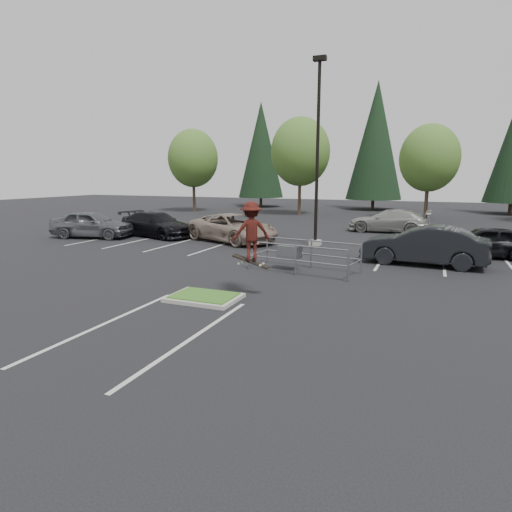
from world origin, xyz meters
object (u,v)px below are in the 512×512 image
at_px(skateboarder, 251,231).
at_px(car_l_grey, 91,224).
at_px(light_pole, 317,164).
at_px(car_r_charc, 424,245).
at_px(car_l_black, 156,224).
at_px(decid_a, 193,160).
at_px(conif_a, 261,150).
at_px(cart_corral, 293,252).
at_px(car_r_black, 485,242).
at_px(conif_b, 376,141).
at_px(car_far_silver, 389,221).
at_px(decid_b, 300,154).
at_px(decid_c, 429,160).
at_px(car_l_tan, 232,228).

height_order(skateboarder, car_l_grey, skateboarder).
distance_m(light_pole, car_r_charc, 7.71).
height_order(car_l_black, car_l_grey, car_l_grey).
height_order(decid_a, conif_a, conif_a).
bearing_deg(cart_corral, car_r_black, 47.93).
bearing_deg(conif_a, cart_corral, -66.25).
xyz_separation_m(conif_a, conif_b, (14.00, 0.50, 0.75)).
xyz_separation_m(cart_corral, car_far_silver, (2.49, 14.39, 0.02)).
relative_size(skateboarder, car_r_charc, 0.41).
xyz_separation_m(decid_b, car_l_black, (-3.99, -19.03, -5.24)).
distance_m(light_pole, decid_b, 19.70).
bearing_deg(car_far_silver, decid_b, -136.92).
xyz_separation_m(car_r_charc, car_far_silver, (-2.52, 11.09, -0.07)).
bearing_deg(cart_corral, decid_a, 136.72).
xyz_separation_m(decid_a, conif_a, (4.01, 9.97, 1.52)).
relative_size(car_l_black, car_far_silver, 1.01).
bearing_deg(car_l_grey, car_far_silver, -71.94).
bearing_deg(cart_corral, car_l_grey, 172.57).
relative_size(car_l_grey, car_r_black, 1.14).
height_order(conif_a, car_l_black, conif_a).
relative_size(decid_a, cart_corral, 1.94).
xyz_separation_m(decid_a, decid_b, (12.00, 0.50, 0.46)).
bearing_deg(skateboarder, cart_corral, -126.09).
bearing_deg(conif_b, skateboarder, -88.26).
xyz_separation_m(car_r_charc, car_r_black, (2.71, 2.97, -0.11)).
bearing_deg(conif_a, skateboarder, -68.71).
distance_m(conif_b, cart_corral, 36.00).
xyz_separation_m(light_pole, decid_a, (-18.51, 18.03, 1.02)).
bearing_deg(car_l_grey, cart_corral, -118.42).
distance_m(light_pole, conif_b, 28.69).
xyz_separation_m(decid_c, car_r_black, (3.04, -18.33, -4.49)).
height_order(car_l_tan, car_far_silver, car_l_tan).
xyz_separation_m(light_pole, decid_c, (5.49, 17.83, 0.69)).
height_order(conif_a, car_l_grey, conif_a).
bearing_deg(skateboarder, car_l_black, -77.82).
height_order(decid_a, conif_b, conif_b).
distance_m(car_r_charc, car_far_silver, 11.37).
distance_m(light_pole, car_l_grey, 14.69).
distance_m(conif_a, cart_corral, 38.52).
bearing_deg(car_l_tan, decid_a, 59.68).
height_order(decid_b, car_far_silver, decid_b).
relative_size(light_pole, car_r_charc, 1.92).
distance_m(decid_c, car_l_black, 24.73).
height_order(light_pole, car_r_black, light_pole).
distance_m(decid_a, car_r_charc, 32.81).
bearing_deg(car_l_black, conif_a, 22.92).
bearing_deg(light_pole, car_r_charc, -30.87).
height_order(decid_a, cart_corral, decid_a).
height_order(light_pole, cart_corral, light_pole).
height_order(conif_a, car_r_black, conif_a).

